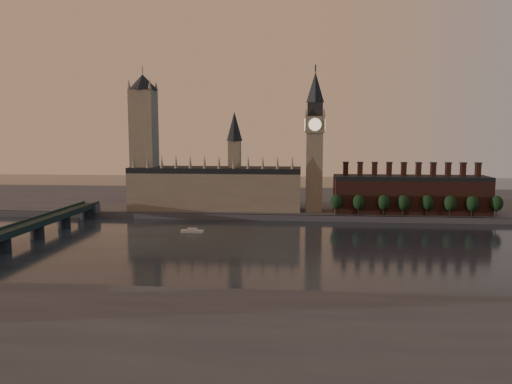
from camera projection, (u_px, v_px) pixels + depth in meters
ground at (299, 251)px, 264.64m from camera, size 900.00×900.00×0.00m
north_bank at (300, 201)px, 440.46m from camera, size 900.00×182.00×4.00m
palace_of_westminster at (216, 186)px, 381.50m from camera, size 130.00×30.30×74.00m
victoria_tower at (144, 137)px, 382.15m from camera, size 24.00×24.00×108.00m
big_ben at (315, 140)px, 365.77m from camera, size 15.00×15.00×107.00m
chimney_block at (410, 194)px, 364.09m from camera, size 110.00×25.00×37.00m
embankment_tree_0 at (336, 202)px, 354.42m from camera, size 8.60×8.60×14.88m
embankment_tree_1 at (359, 202)px, 352.18m from camera, size 8.60×8.60×14.88m
embankment_tree_2 at (384, 202)px, 350.78m from camera, size 8.60×8.60×14.88m
embankment_tree_3 at (403, 203)px, 349.70m from camera, size 8.60×8.60×14.88m
embankment_tree_4 at (427, 203)px, 349.47m from camera, size 8.60×8.60×14.88m
embankment_tree_5 at (450, 203)px, 346.87m from camera, size 8.60×8.60×14.88m
embankment_tree_6 at (472, 203)px, 345.09m from camera, size 8.60×8.60×14.88m
embankment_tree_7 at (497, 203)px, 345.00m from camera, size 8.60×8.60×14.88m
westminster_bridge at (18, 233)px, 275.04m from camera, size 14.00×200.00×11.55m
river_boat at (192, 231)px, 311.89m from camera, size 14.27×4.86×2.81m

